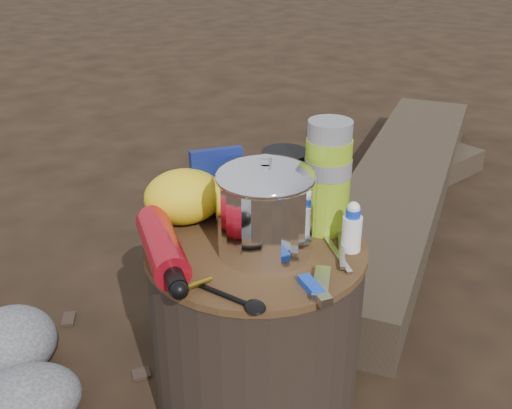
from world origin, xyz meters
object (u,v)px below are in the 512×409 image
object	(u,v)px
camping_pot	(265,207)
thermos	(328,177)
fuel_bottle	(162,246)
stump	(256,328)
travel_mug	(284,183)
log_main	(399,189)

from	to	relation	value
camping_pot	thermos	size ratio (longest dim) A/B	0.80
thermos	camping_pot	bearing A→B (deg)	-162.12
fuel_bottle	thermos	distance (m)	0.35
camping_pot	fuel_bottle	size ratio (longest dim) A/B	0.67
stump	fuel_bottle	world-z (taller)	fuel_bottle
fuel_bottle	travel_mug	world-z (taller)	travel_mug
fuel_bottle	travel_mug	bearing A→B (deg)	22.62
thermos	travel_mug	xyz separation A→B (m)	(-0.06, 0.09, -0.04)
travel_mug	log_main	bearing A→B (deg)	43.48
fuel_bottle	travel_mug	size ratio (longest dim) A/B	1.97
fuel_bottle	travel_mug	xyz separation A→B (m)	(0.28, 0.12, 0.04)
travel_mug	camping_pot	bearing A→B (deg)	-122.67
camping_pot	thermos	xyz separation A→B (m)	(0.14, 0.05, 0.02)
log_main	thermos	bearing A→B (deg)	-91.02
fuel_bottle	camping_pot	bearing A→B (deg)	-5.51
camping_pot	fuel_bottle	distance (m)	0.20
stump	camping_pot	bearing A→B (deg)	-60.23
log_main	fuel_bottle	world-z (taller)	fuel_bottle
log_main	travel_mug	xyz separation A→B (m)	(-0.68, -0.64, 0.38)
log_main	travel_mug	world-z (taller)	travel_mug
log_main	travel_mug	size ratio (longest dim) A/B	13.09
travel_mug	thermos	bearing A→B (deg)	-58.53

